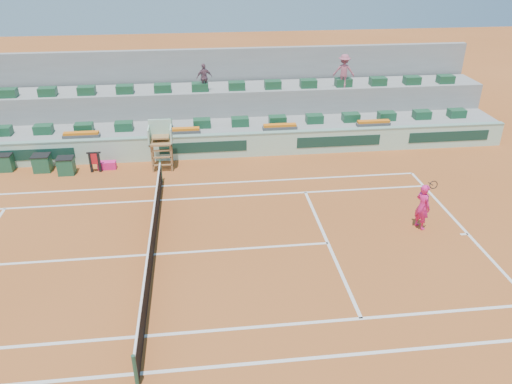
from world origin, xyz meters
The scene contains 19 objects.
ground centered at (0.00, 0.00, 0.00)m, with size 90.00×90.00×0.00m, color #96481D.
seating_tier_lower centered at (0.00, 10.70, 0.60)m, with size 36.00×4.00×1.20m, color gray.
seating_tier_upper centered at (0.00, 12.30, 1.30)m, with size 36.00×2.40×2.60m, color gray.
stadium_back_wall centered at (0.00, 13.90, 2.20)m, with size 36.00×0.40×4.40m, color gray.
player_bag centered at (-2.71, 7.70, 0.19)m, with size 0.86×0.38×0.38m, color #E91E76.
spectator_mid centered at (2.26, 11.62, 3.35)m, with size 0.88×0.36×1.49m, color #714B5A.
spectator_right centered at (9.93, 11.55, 3.50)m, with size 1.17×0.67×1.81m, color #A35163.
court_lines centered at (0.00, 0.00, 0.01)m, with size 23.89×11.09×0.01m.
tennis_net centered at (0.00, 0.00, 0.53)m, with size 0.10×11.97×1.10m.
advertising_hoarding centered at (0.02, 8.50, 0.63)m, with size 36.00×0.34×1.26m.
umpire_chair centered at (0.00, 7.50, 1.54)m, with size 1.10×0.90×2.40m.
seat_row_lower centered at (0.00, 9.80, 1.42)m, with size 32.90×0.60×0.44m.
seat_row_upper centered at (0.00, 11.70, 2.82)m, with size 32.90×0.60×0.44m.
flower_planters centered at (-1.50, 9.00, 1.33)m, with size 26.80×0.36×0.28m.
drink_cooler_a centered at (-4.53, 7.35, 0.42)m, with size 0.78×0.67×0.84m.
drink_cooler_b centered at (-5.75, 7.81, 0.42)m, with size 0.83×0.71×0.84m.
drink_cooler_c centered at (-7.50, 8.05, 0.42)m, with size 0.68×0.59×0.84m.
towel_rack centered at (-3.19, 7.40, 0.60)m, with size 0.66×0.11×1.03m.
tennis_player centered at (10.22, 0.69, 0.94)m, with size 0.66×0.96×2.28m.
Camera 1 is at (1.95, -15.15, 10.23)m, focal length 35.00 mm.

